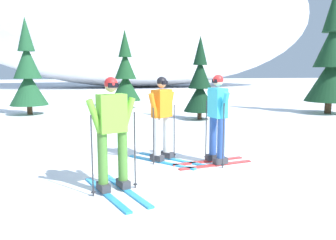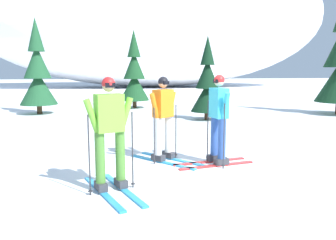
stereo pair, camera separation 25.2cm
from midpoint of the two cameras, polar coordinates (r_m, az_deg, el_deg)
The scene contains 9 objects.
ground_plane at distance 6.40m, azimuth 3.77°, elevation -8.66°, with size 120.00×120.00×0.00m, color white.
skier_cyan_jacket at distance 6.83m, azimuth 7.09°, elevation 0.36°, with size 1.64×0.77×1.77m.
skier_lime_jacket at distance 5.31m, azimuth -10.56°, elevation -2.04°, with size 0.99×1.71×1.77m.
skier_orange_jacket at distance 7.01m, azimuth -2.01°, elevation 0.43°, with size 1.42×1.53×1.73m.
pine_tree_far_left at distance 15.34m, azimuth -22.70°, elevation 6.99°, with size 1.53×1.53×3.97m.
pine_tree_center_left at distance 16.73m, azimuth -7.51°, elevation 7.31°, with size 1.44×1.44×3.74m.
pine_tree_center_right at distance 12.84m, azimuth 4.76°, elevation 5.83°, with size 1.20×1.20×3.10m.
pine_tree_far_right at distance 16.01m, azimuth 25.04°, elevation 8.69°, with size 2.00×2.00×5.17m.
snow_ridge_background at distance 36.65m, azimuth -5.12°, elevation 17.49°, with size 37.18×14.76×15.30m, color white.
Camera 1 is at (-1.67, -5.89, 1.88)m, focal length 36.72 mm.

